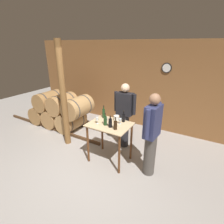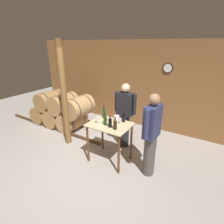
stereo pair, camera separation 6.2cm
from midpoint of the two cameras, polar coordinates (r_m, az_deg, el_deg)
The scene contains 16 objects.
ground_plane at distance 4.02m, azimuth -7.73°, elevation -18.80°, with size 14.00×14.00×0.00m, color #9E9993.
back_wall at distance 5.63m, azimuth 9.25°, elevation 8.55°, with size 8.40×0.08×2.70m.
barrel_rack at distance 5.93m, azimuth -17.02°, elevation 0.42°, with size 3.92×0.86×1.13m.
tasting_table at distance 3.93m, azimuth -1.20°, elevation -6.63°, with size 0.93×0.71×0.94m.
wooden_post at distance 4.58m, azimuth -16.00°, elevation 5.00°, with size 0.16×0.16×2.70m.
wine_bottle_far_left at distance 4.12m, azimuth -3.17°, elevation -0.34°, with size 0.06×0.06×0.30m.
wine_bottle_left at distance 3.75m, azimuth -2.68°, elevation -2.79°, with size 0.07×0.07×0.28m.
wine_bottle_center at distance 3.66m, azimuth -1.05°, elevation -3.52°, with size 0.08×0.08×0.26m.
wine_bottle_right at distance 3.91m, azimuth 3.35°, elevation -1.82°, with size 0.07×0.07×0.27m.
wine_bottle_far_right at distance 3.57m, azimuth 0.62°, elevation -4.24°, with size 0.08×0.08×0.26m.
wine_glass_near_left at distance 3.83m, azimuth -5.34°, elevation -2.27°, with size 0.06×0.06×0.15m.
wine_glass_near_center at distance 3.84m, azimuth -2.36°, elevation -2.42°, with size 0.06×0.06×0.13m.
wine_glass_near_right at distance 3.82m, azimuth 2.19°, elevation -2.63°, with size 0.06×0.06×0.13m.
ice_bucket at distance 4.00m, azimuth 1.01°, elevation -1.94°, with size 0.13×0.13×0.11m.
person_host at distance 3.52m, azimuth 12.30°, elevation -7.09°, with size 0.25×0.59×1.75m.
person_visitor_with_scarf at distance 4.44m, azimuth 3.71°, elevation -0.86°, with size 0.59×0.24×1.70m.
Camera 1 is at (1.95, -2.37, 2.59)m, focal length 28.00 mm.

